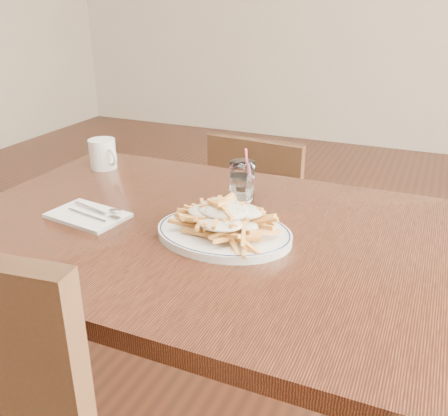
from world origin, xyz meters
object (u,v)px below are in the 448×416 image
at_px(chair_far, 262,219).
at_px(table, 208,257).
at_px(coffee_mug, 103,154).
at_px(fries_plate, 224,233).
at_px(water_glass, 242,183).
at_px(loaded_fries, 224,214).

bearing_deg(chair_far, table, -80.75).
bearing_deg(coffee_mug, table, -28.29).
xyz_separation_m(table, chair_far, (-0.12, 0.73, -0.23)).
distance_m(fries_plate, water_glass, 0.22).
height_order(table, fries_plate, fries_plate).
height_order(fries_plate, loaded_fries, loaded_fries).
bearing_deg(loaded_fries, chair_far, 102.81).
bearing_deg(chair_far, water_glass, -76.68).
relative_size(fries_plate, water_glass, 2.61).
distance_m(table, chair_far, 0.78).
bearing_deg(fries_plate, loaded_fries, -45.00).
xyz_separation_m(chair_far, coffee_mug, (-0.35, -0.48, 0.35)).
xyz_separation_m(chair_far, water_glass, (0.13, -0.55, 0.36)).
height_order(table, loaded_fries, loaded_fries).
relative_size(fries_plate, coffee_mug, 3.33).
distance_m(table, fries_plate, 0.11).
relative_size(chair_far, water_glass, 5.54).
distance_m(loaded_fries, water_glass, 0.22).
relative_size(table, chair_far, 1.55).
distance_m(chair_far, water_glass, 0.67).
xyz_separation_m(table, water_glass, (0.01, 0.18, 0.12)).
bearing_deg(loaded_fries, water_glass, 101.53).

